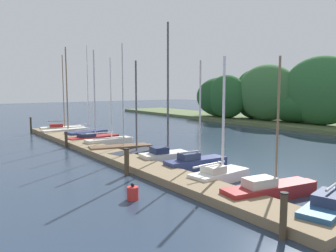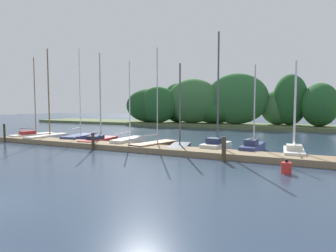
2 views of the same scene
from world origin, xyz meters
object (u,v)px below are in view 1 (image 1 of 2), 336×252
object	(u,v)px
sailboat_3	(94,137)
mooring_piling_2	(127,162)
sailboat_2	(88,133)
mooring_piling_3	(283,216)
sailboat_4	(111,141)
sailboat_5	(122,148)
sailboat_8	(197,162)
sailboat_6	(136,151)
mooring_piling_0	(31,126)
sailboat_11	(334,203)
sailboat_9	(220,173)
channel_buoy_1	(133,193)
sailboat_1	(67,130)
sailboat_0	(63,128)
sailboat_10	(272,189)
mooring_piling_1	(66,140)
sailboat_7	(166,154)

from	to	relation	value
sailboat_3	mooring_piling_2	bearing A→B (deg)	-112.53
sailboat_2	mooring_piling_3	world-z (taller)	sailboat_2
sailboat_4	sailboat_5	bearing A→B (deg)	-100.26
sailboat_5	sailboat_8	xyz separation A→B (m)	(6.60, 0.95, 0.10)
sailboat_6	mooring_piling_3	size ratio (longest dim) A/B	4.31
mooring_piling_0	sailboat_11	bearing A→B (deg)	7.11
sailboat_9	channel_buoy_1	xyz separation A→B (m)	(-0.16, -4.52, -0.12)
sailboat_1	sailboat_8	world-z (taller)	sailboat_1
sailboat_0	sailboat_9	bearing A→B (deg)	-79.41
sailboat_8	mooring_piling_2	bearing A→B (deg)	169.27
sailboat_6	mooring_piling_2	world-z (taller)	sailboat_6
sailboat_0	mooring_piling_3	size ratio (longest dim) A/B	5.40
sailboat_4	sailboat_9	bearing A→B (deg)	-91.85
sailboat_1	sailboat_10	world-z (taller)	sailboat_1
mooring_piling_1	sailboat_6	bearing A→B (deg)	24.93
sailboat_11	mooring_piling_0	distance (m)	27.09
sailboat_3	sailboat_9	size ratio (longest dim) A/B	1.27
sailboat_3	mooring_piling_3	size ratio (longest dim) A/B	5.25
sailboat_2	sailboat_11	world-z (taller)	sailboat_2
sailboat_3	sailboat_0	bearing A→B (deg)	82.45
sailboat_0	sailboat_9	distance (m)	21.99
sailboat_2	mooring_piling_2	bearing A→B (deg)	-115.75
mooring_piling_1	mooring_piling_0	bearing A→B (deg)	-178.81
mooring_piling_1	mooring_piling_3	world-z (taller)	mooring_piling_3
sailboat_9	sailboat_4	bearing A→B (deg)	85.06
sailboat_11	sailboat_9	bearing A→B (deg)	81.61
sailboat_0	sailboat_4	world-z (taller)	sailboat_0
sailboat_7	mooring_piling_3	bearing A→B (deg)	-100.31
sailboat_4	sailboat_11	xyz separation A→B (m)	(16.73, 0.21, 0.02)
sailboat_5	sailboat_8	world-z (taller)	sailboat_5
sailboat_0	sailboat_1	size ratio (longest dim) A/B	0.93
sailboat_7	mooring_piling_2	xyz separation A→B (m)	(1.34, -3.31, 0.19)
sailboat_3	sailboat_7	distance (m)	9.62
sailboat_2	sailboat_1	bearing A→B (deg)	97.50
sailboat_10	sailboat_1	bearing A→B (deg)	100.53
sailboat_4	sailboat_9	distance (m)	11.64
sailboat_5	channel_buoy_1	xyz separation A→B (m)	(8.89, -4.27, -0.01)
sailboat_2	mooring_piling_0	distance (m)	6.02
sailboat_6	sailboat_10	xyz separation A→B (m)	(10.07, 0.23, 0.06)
sailboat_7	sailboat_8	size ratio (longest dim) A/B	1.39
sailboat_10	sailboat_3	bearing A→B (deg)	99.71
sailboat_6	mooring_piling_3	bearing A→B (deg)	-115.17
sailboat_2	channel_buoy_1	xyz separation A→B (m)	(16.82, -5.13, -0.05)
sailboat_8	mooring_piling_0	size ratio (longest dim) A/B	3.68
sailboat_3	mooring_piling_0	size ratio (longest dim) A/B	4.69
mooring_piling_1	sailboat_1	bearing A→B (deg)	160.54
sailboat_10	mooring_piling_0	world-z (taller)	sailboat_10
sailboat_5	mooring_piling_0	distance (m)	13.04
sailboat_2	sailboat_9	size ratio (longest dim) A/B	1.39
sailboat_0	sailboat_7	bearing A→B (deg)	-78.35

